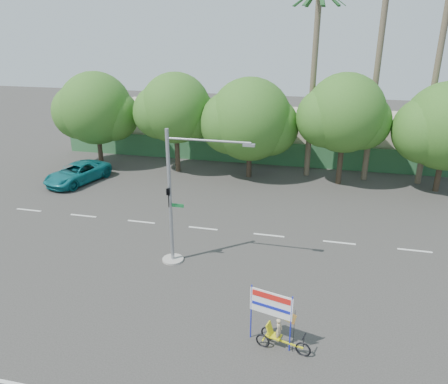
# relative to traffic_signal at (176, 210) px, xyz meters

# --- Properties ---
(ground) EXTENTS (120.00, 120.00, 0.00)m
(ground) POSITION_rel_traffic_signal_xyz_m (2.20, -3.98, -2.92)
(ground) COLOR #33302D
(ground) RESTS_ON ground
(fence) EXTENTS (38.00, 0.08, 2.00)m
(fence) POSITION_rel_traffic_signal_xyz_m (2.20, 17.52, -1.92)
(fence) COLOR #336B3D
(fence) RESTS_ON ground
(building_left) EXTENTS (12.00, 8.00, 4.00)m
(building_left) POSITION_rel_traffic_signal_xyz_m (-7.80, 22.02, -0.92)
(building_left) COLOR beige
(building_left) RESTS_ON ground
(building_right) EXTENTS (14.00, 8.00, 3.60)m
(building_right) POSITION_rel_traffic_signal_xyz_m (10.20, 22.02, -1.12)
(building_right) COLOR beige
(building_right) RESTS_ON ground
(tree_far_left) EXTENTS (7.14, 6.00, 7.96)m
(tree_far_left) POSITION_rel_traffic_signal_xyz_m (-11.85, 14.02, 1.84)
(tree_far_left) COLOR #473828
(tree_far_left) RESTS_ON ground
(tree_left) EXTENTS (6.66, 5.60, 8.07)m
(tree_left) POSITION_rel_traffic_signal_xyz_m (-4.85, 14.02, 2.14)
(tree_left) COLOR #473828
(tree_left) RESTS_ON ground
(tree_center) EXTENTS (7.62, 6.40, 7.85)m
(tree_center) POSITION_rel_traffic_signal_xyz_m (1.14, 14.02, 1.55)
(tree_center) COLOR #473828
(tree_center) RESTS_ON ground
(tree_right) EXTENTS (6.90, 5.80, 8.36)m
(tree_right) POSITION_rel_traffic_signal_xyz_m (8.15, 14.02, 2.32)
(tree_right) COLOR #473828
(tree_right) RESTS_ON ground
(tree_far_right) EXTENTS (7.38, 6.20, 7.94)m
(tree_far_right) POSITION_rel_traffic_signal_xyz_m (15.15, 14.02, 1.73)
(tree_far_right) COLOR #473828
(tree_far_right) RESTS_ON ground
(palm_tall) EXTENTS (3.73, 3.79, 17.45)m
(palm_tall) POSITION_rel_traffic_signal_xyz_m (10.20, 15.52, 7.55)
(palm_tall) COLOR #70604C
(palm_tall) RESTS_ON ground
(palm_mid) EXTENTS (3.73, 3.79, 15.45)m
(palm_mid) POSITION_rel_traffic_signal_xyz_m (14.20, 15.52, 6.48)
(palm_mid) COLOR #70604C
(palm_mid) RESTS_ON ground
(palm_short) EXTENTS (3.73, 3.79, 14.45)m
(palm_short) POSITION_rel_traffic_signal_xyz_m (5.70, 15.52, 5.94)
(palm_short) COLOR #70604C
(palm_short) RESTS_ON ground
(traffic_signal) EXTENTS (4.72, 1.10, 7.00)m
(traffic_signal) POSITION_rel_traffic_signal_xyz_m (0.00, 0.00, 0.00)
(traffic_signal) COLOR gray
(traffic_signal) RESTS_ON ground
(trike_billboard) EXTENTS (2.43, 0.93, 2.45)m
(trike_billboard) POSITION_rel_traffic_signal_xyz_m (5.70, -5.22, -1.93)
(trike_billboard) COLOR black
(trike_billboard) RESTS_ON ground
(pickup_truck) EXTENTS (3.90, 5.91, 1.51)m
(pickup_truck) POSITION_rel_traffic_signal_xyz_m (-11.45, 9.63, -2.16)
(pickup_truck) COLOR #106E74
(pickup_truck) RESTS_ON ground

